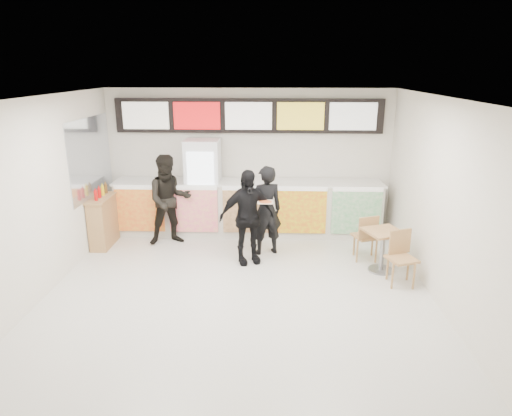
# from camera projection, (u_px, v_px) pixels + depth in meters

# --- Properties ---
(floor) EXTENTS (7.00, 7.00, 0.00)m
(floor) POSITION_uv_depth(u_px,v_px,m) (237.00, 305.00, 6.82)
(floor) COLOR beige
(floor) RESTS_ON ground
(ceiling) EXTENTS (7.00, 7.00, 0.00)m
(ceiling) POSITION_uv_depth(u_px,v_px,m) (234.00, 99.00, 5.93)
(ceiling) COLOR white
(ceiling) RESTS_ON wall_back
(wall_back) EXTENTS (6.00, 0.00, 6.00)m
(wall_back) POSITION_uv_depth(u_px,v_px,m) (249.00, 160.00, 9.72)
(wall_back) COLOR silver
(wall_back) RESTS_ON floor
(wall_left) EXTENTS (0.00, 7.00, 7.00)m
(wall_left) POSITION_uv_depth(u_px,v_px,m) (26.00, 207.00, 6.49)
(wall_left) COLOR silver
(wall_left) RESTS_ON floor
(wall_right) EXTENTS (0.00, 7.00, 7.00)m
(wall_right) POSITION_uv_depth(u_px,v_px,m) (453.00, 212.00, 6.26)
(wall_right) COLOR silver
(wall_right) RESTS_ON floor
(service_counter) EXTENTS (5.56, 0.77, 1.14)m
(service_counter) POSITION_uv_depth(u_px,v_px,m) (248.00, 208.00, 9.60)
(service_counter) COLOR silver
(service_counter) RESTS_ON floor
(menu_board) EXTENTS (5.50, 0.14, 0.70)m
(menu_board) POSITION_uv_depth(u_px,v_px,m) (249.00, 116.00, 9.35)
(menu_board) COLOR black
(menu_board) RESTS_ON wall_back
(drinks_fridge) EXTENTS (0.70, 0.67, 2.00)m
(drinks_fridge) POSITION_uv_depth(u_px,v_px,m) (204.00, 187.00, 9.52)
(drinks_fridge) COLOR white
(drinks_fridge) RESTS_ON floor
(mirror_panel) EXTENTS (0.01, 2.00, 1.50)m
(mirror_panel) POSITION_uv_depth(u_px,v_px,m) (91.00, 157.00, 8.75)
(mirror_panel) COLOR #B2B7BF
(mirror_panel) RESTS_ON wall_left
(customer_main) EXTENTS (0.72, 0.59, 1.70)m
(customer_main) POSITION_uv_depth(u_px,v_px,m) (266.00, 211.00, 8.48)
(customer_main) COLOR black
(customer_main) RESTS_ON floor
(customer_left) EXTENTS (1.05, 0.93, 1.80)m
(customer_left) POSITION_uv_depth(u_px,v_px,m) (169.00, 200.00, 8.98)
(customer_left) COLOR black
(customer_left) RESTS_ON floor
(customer_mid) EXTENTS (1.09, 0.75, 1.72)m
(customer_mid) POSITION_uv_depth(u_px,v_px,m) (247.00, 217.00, 8.08)
(customer_mid) COLOR black
(customer_mid) RESTS_ON floor
(pizza_slice) EXTENTS (0.36, 0.36, 0.02)m
(pizza_slice) POSITION_uv_depth(u_px,v_px,m) (265.00, 201.00, 7.96)
(pizza_slice) COLOR beige
(pizza_slice) RESTS_ON customer_main
(cafe_table) EXTENTS (0.92, 1.56, 0.88)m
(cafe_table) POSITION_uv_depth(u_px,v_px,m) (383.00, 243.00, 7.82)
(cafe_table) COLOR tan
(cafe_table) RESTS_ON floor
(condiment_ledge) EXTENTS (0.36, 0.89, 1.18)m
(condiment_ledge) POSITION_uv_depth(u_px,v_px,m) (103.00, 221.00, 8.98)
(condiment_ledge) COLOR tan
(condiment_ledge) RESTS_ON floor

